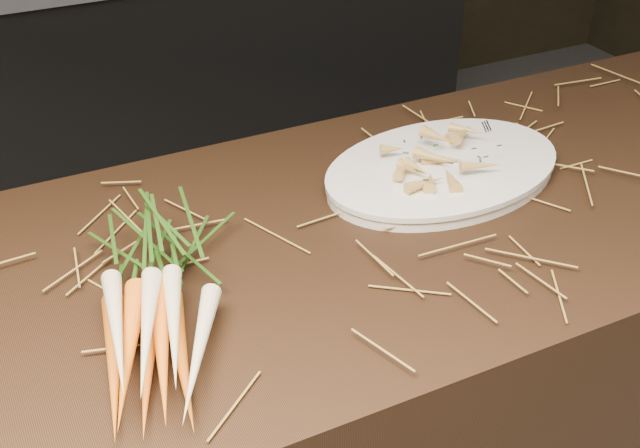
% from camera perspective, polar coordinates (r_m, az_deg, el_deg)
% --- Properties ---
extents(main_counter, '(2.40, 0.70, 0.90)m').
position_cam_1_polar(main_counter, '(1.59, 6.49, -12.57)').
color(main_counter, black).
rests_on(main_counter, ground).
extents(back_counter, '(1.82, 0.62, 0.84)m').
position_cam_1_polar(back_counter, '(3.16, -7.11, 11.66)').
color(back_counter, black).
rests_on(back_counter, ground).
extents(straw_bedding, '(1.40, 0.60, 0.02)m').
position_cam_1_polar(straw_bedding, '(1.30, 7.76, 1.64)').
color(straw_bedding, '#A57B3B').
rests_on(straw_bedding, main_counter).
extents(root_veg_bunch, '(0.25, 0.47, 0.08)m').
position_cam_1_polar(root_veg_bunch, '(1.08, -12.04, -4.19)').
color(root_veg_bunch, orange).
rests_on(root_veg_bunch, main_counter).
extents(serving_platter, '(0.46, 0.33, 0.02)m').
position_cam_1_polar(serving_platter, '(1.38, 8.71, 3.70)').
color(serving_platter, white).
rests_on(serving_platter, main_counter).
extents(roasted_veg_heap, '(0.23, 0.18, 0.05)m').
position_cam_1_polar(roasted_veg_heap, '(1.36, 8.84, 4.99)').
color(roasted_veg_heap, '#B48A48').
rests_on(roasted_veg_heap, serving_platter).
extents(serving_fork, '(0.08, 0.15, 0.00)m').
position_cam_1_polar(serving_fork, '(1.45, 13.90, 5.39)').
color(serving_fork, silver).
rests_on(serving_fork, serving_platter).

